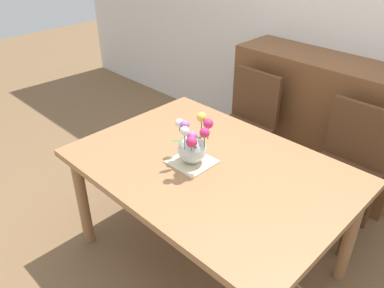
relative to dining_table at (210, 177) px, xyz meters
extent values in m
plane|color=brown|center=(0.00, 0.00, -0.64)|extent=(12.00, 12.00, 0.00)
cube|color=#9E7047|center=(0.00, 0.00, 0.06)|extent=(1.52, 1.07, 0.04)
cylinder|color=#9E7047|center=(-0.68, -0.45, -0.30)|extent=(0.07, 0.07, 0.68)
cylinder|color=#9E7047|center=(-0.68, 0.45, -0.30)|extent=(0.07, 0.07, 0.68)
cylinder|color=#9E7047|center=(0.68, 0.45, -0.30)|extent=(0.07, 0.07, 0.68)
cube|color=brown|center=(-0.42, 0.79, -0.18)|extent=(0.42, 0.42, 0.04)
cylinder|color=brown|center=(-0.24, 0.61, -0.42)|extent=(0.04, 0.04, 0.44)
cylinder|color=brown|center=(-0.60, 0.61, -0.42)|extent=(0.04, 0.04, 0.44)
cylinder|color=brown|center=(-0.24, 0.97, -0.42)|extent=(0.04, 0.04, 0.44)
cylinder|color=brown|center=(-0.60, 0.97, -0.42)|extent=(0.04, 0.04, 0.44)
cube|color=brown|center=(-0.42, 0.99, 0.04)|extent=(0.42, 0.04, 0.42)
cube|color=brown|center=(0.42, 0.79, -0.18)|extent=(0.42, 0.42, 0.04)
cylinder|color=brown|center=(0.60, 0.61, -0.42)|extent=(0.04, 0.04, 0.44)
cylinder|color=brown|center=(0.24, 0.61, -0.42)|extent=(0.04, 0.04, 0.44)
cylinder|color=brown|center=(0.60, 0.97, -0.42)|extent=(0.04, 0.04, 0.44)
cylinder|color=brown|center=(0.24, 0.97, -0.42)|extent=(0.04, 0.04, 0.44)
cube|color=brown|center=(0.42, 0.99, 0.04)|extent=(0.42, 0.04, 0.42)
cube|color=brown|center=(-0.04, 1.33, -0.14)|extent=(1.40, 0.44, 1.00)
sphere|color=#B7933D|center=(-0.34, 1.10, 0.14)|extent=(0.04, 0.04, 0.04)
sphere|color=#B7933D|center=(0.26, 1.10, 0.14)|extent=(0.04, 0.04, 0.04)
sphere|color=#B7933D|center=(-0.34, 1.10, -0.26)|extent=(0.04, 0.04, 0.04)
sphere|color=#B7933D|center=(0.26, 1.10, -0.26)|extent=(0.04, 0.04, 0.04)
cube|color=beige|center=(-0.09, -0.06, 0.09)|extent=(0.22, 0.22, 0.01)
sphere|color=silver|center=(-0.09, -0.06, 0.17)|extent=(0.16, 0.16, 0.16)
sphere|color=#B266C6|center=(-0.15, -0.05, 0.30)|extent=(0.05, 0.05, 0.05)
cylinder|color=#478438|center=(-0.15, -0.05, 0.26)|extent=(0.01, 0.01, 0.07)
sphere|color=#B266C6|center=(-0.05, -0.10, 0.28)|extent=(0.05, 0.05, 0.05)
cylinder|color=#478438|center=(-0.05, -0.10, 0.26)|extent=(0.01, 0.01, 0.06)
sphere|color=#EFD14C|center=(-0.09, 0.02, 0.34)|extent=(0.05, 0.05, 0.05)
cylinder|color=#478438|center=(-0.09, 0.02, 0.28)|extent=(0.01, 0.01, 0.11)
sphere|color=#D12D66|center=(-0.03, 0.01, 0.32)|extent=(0.05, 0.05, 0.05)
cylinder|color=#478438|center=(-0.03, 0.01, 0.27)|extent=(0.01, 0.01, 0.09)
sphere|color=#D12D66|center=(0.01, -0.06, 0.31)|extent=(0.05, 0.05, 0.05)
cylinder|color=#478438|center=(0.01, -0.06, 0.27)|extent=(0.01, 0.01, 0.09)
sphere|color=#D12D66|center=(-0.01, -0.14, 0.28)|extent=(0.06, 0.06, 0.06)
cylinder|color=#478438|center=(-0.01, -0.14, 0.26)|extent=(0.01, 0.01, 0.06)
sphere|color=white|center=(-0.05, -0.15, 0.34)|extent=(0.05, 0.05, 0.05)
cylinder|color=#478438|center=(-0.05, -0.15, 0.28)|extent=(0.01, 0.01, 0.11)
sphere|color=white|center=(-0.20, -0.04, 0.28)|extent=(0.05, 0.05, 0.05)
cylinder|color=#478438|center=(-0.20, -0.04, 0.25)|extent=(0.01, 0.01, 0.05)
ellipsoid|color=#478438|center=(-0.01, -0.12, 0.24)|extent=(0.07, 0.06, 0.03)
ellipsoid|color=#478438|center=(-0.03, -0.07, 0.27)|extent=(0.07, 0.04, 0.04)
ellipsoid|color=#478438|center=(-0.12, -0.14, 0.24)|extent=(0.05, 0.07, 0.03)
camera|label=1|loc=(1.16, -1.32, 1.28)|focal=35.93mm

